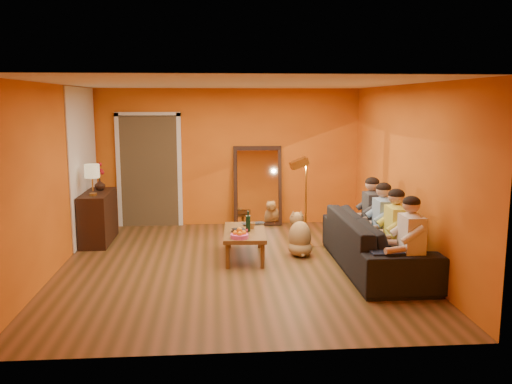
{
  "coord_description": "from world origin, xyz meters",
  "views": [
    {
      "loc": [
        -0.29,
        -7.57,
        2.36
      ],
      "look_at": [
        0.35,
        0.5,
        1.0
      ],
      "focal_mm": 38.0,
      "sensor_mm": 36.0,
      "label": 1
    }
  ],
  "objects": [
    {
      "name": "white_accent",
      "position": [
        -2.48,
        1.75,
        1.3
      ],
      "size": [
        0.02,
        1.9,
        2.58
      ],
      "primitive_type": "cube",
      "color": "white",
      "rests_on": "wall_left"
    },
    {
      "name": "sideboard",
      "position": [
        -2.24,
        1.55,
        0.42
      ],
      "size": [
        0.44,
        1.18,
        0.85
      ],
      "primitive_type": "cube",
      "color": "black",
      "rests_on": "floor"
    },
    {
      "name": "doorway_recess",
      "position": [
        -1.5,
        2.83,
        1.05
      ],
      "size": [
        1.06,
        0.3,
        2.1
      ],
      "primitive_type": "cube",
      "color": "#3F2D19",
      "rests_on": "floor"
    },
    {
      "name": "floor_lamp",
      "position": [
        1.2,
        0.95,
        0.72
      ],
      "size": [
        0.32,
        0.27,
        1.44
      ],
      "primitive_type": null,
      "rotation": [
        0.0,
        0.0,
        0.1
      ],
      "color": "gold",
      "rests_on": "floor"
    },
    {
      "name": "mirror_frame",
      "position": [
        0.55,
        2.63,
        0.76
      ],
      "size": [
        0.92,
        0.27,
        1.51
      ],
      "primitive_type": "cube",
      "rotation": [
        -0.14,
        0.0,
        0.0
      ],
      "color": "black",
      "rests_on": "floor"
    },
    {
      "name": "tumbler",
      "position": [
        0.29,
        0.54,
        0.47
      ],
      "size": [
        0.11,
        0.11,
        0.1
      ],
      "primitive_type": "imported",
      "rotation": [
        0.0,
        0.0,
        -0.06
      ],
      "color": "#B27F3F",
      "rests_on": "coffee_table"
    },
    {
      "name": "door_jamb_left",
      "position": [
        -2.07,
        2.71,
        1.05
      ],
      "size": [
        0.08,
        0.06,
        2.2
      ],
      "primitive_type": "cube",
      "color": "white",
      "rests_on": "wall_back"
    },
    {
      "name": "room_shell",
      "position": [
        0.0,
        0.37,
        1.3
      ],
      "size": [
        5.0,
        5.5,
        2.6
      ],
      "color": "brown",
      "rests_on": "ground"
    },
    {
      "name": "book_mid",
      "position": [
        0.0,
        0.23,
        0.46
      ],
      "size": [
        0.24,
        0.3,
        0.02
      ],
      "primitive_type": "imported",
      "rotation": [
        0.0,
        0.0,
        -0.18
      ],
      "color": "#A4121A",
      "rests_on": "book_lower"
    },
    {
      "name": "dog",
      "position": [
        1.03,
        0.5,
        0.34
      ],
      "size": [
        0.41,
        0.6,
        0.68
      ],
      "primitive_type": null,
      "rotation": [
        0.0,
        0.0,
        0.06
      ],
      "color": "#AA814C",
      "rests_on": "floor"
    },
    {
      "name": "door_jamb_right",
      "position": [
        -0.93,
        2.71,
        1.05
      ],
      "size": [
        0.08,
        0.06,
        2.2
      ],
      "primitive_type": "cube",
      "color": "white",
      "rests_on": "wall_back"
    },
    {
      "name": "book_upper",
      "position": [
        -0.01,
        0.21,
        0.48
      ],
      "size": [
        0.22,
        0.26,
        0.02
      ],
      "primitive_type": "imported",
      "rotation": [
        0.0,
        0.0,
        0.18
      ],
      "color": "black",
      "rests_on": "book_mid"
    },
    {
      "name": "person_mid_right",
      "position": [
        2.13,
        -0.17,
        0.61
      ],
      "size": [
        0.7,
        0.44,
        1.22
      ],
      "primitive_type": null,
      "color": "#83A7CB",
      "rests_on": "sofa"
    },
    {
      "name": "vase",
      "position": [
        -2.24,
        1.8,
        0.95
      ],
      "size": [
        0.18,
        0.18,
        0.19
      ],
      "primitive_type": "imported",
      "color": "black",
      "rests_on": "sideboard"
    },
    {
      "name": "wine_bottle",
      "position": [
        0.22,
        0.37,
        0.58
      ],
      "size": [
        0.07,
        0.07,
        0.31
      ],
      "primitive_type": "cylinder",
      "color": "black",
      "rests_on": "coffee_table"
    },
    {
      "name": "mirror_glass",
      "position": [
        0.55,
        2.59,
        0.76
      ],
      "size": [
        0.78,
        0.21,
        1.35
      ],
      "primitive_type": "cube",
      "rotation": [
        -0.14,
        0.0,
        0.0
      ],
      "color": "white",
      "rests_on": "mirror_frame"
    },
    {
      "name": "person_far_left",
      "position": [
        2.13,
        -1.27,
        0.61
      ],
      "size": [
        0.7,
        0.44,
        1.22
      ],
      "primitive_type": null,
      "color": "silver",
      "rests_on": "sofa"
    },
    {
      "name": "flowers",
      "position": [
        -2.24,
        1.8,
        1.21
      ],
      "size": [
        0.17,
        0.17,
        0.48
      ],
      "primitive_type": null,
      "color": "#A4121A",
      "rests_on": "vase"
    },
    {
      "name": "person_mid_left",
      "position": [
        2.13,
        -0.72,
        0.61
      ],
      "size": [
        0.7,
        0.44,
        1.22
      ],
      "primitive_type": null,
      "color": "#E5E34C",
      "rests_on": "sofa"
    },
    {
      "name": "door_header",
      "position": [
        -1.5,
        2.71,
        2.12
      ],
      "size": [
        1.22,
        0.06,
        0.08
      ],
      "primitive_type": "cube",
      "color": "white",
      "rests_on": "wall_back"
    },
    {
      "name": "fruit_bowl",
      "position": [
        0.07,
        -0.03,
        0.5
      ],
      "size": [
        0.26,
        0.26,
        0.16
      ],
      "primitive_type": null,
      "color": "#F054A2",
      "rests_on": "coffee_table"
    },
    {
      "name": "table_lamp",
      "position": [
        -2.24,
        1.25,
        1.1
      ],
      "size": [
        0.24,
        0.24,
        0.51
      ],
      "primitive_type": null,
      "color": "beige",
      "rests_on": "sideboard"
    },
    {
      "name": "coffee_table",
      "position": [
        0.17,
        0.42,
        0.21
      ],
      "size": [
        0.68,
        1.25,
        0.42
      ],
      "primitive_type": null,
      "rotation": [
        0.0,
        0.0,
        -0.05
      ],
      "color": "brown",
      "rests_on": "floor"
    },
    {
      "name": "laptop",
      "position": [
        0.35,
        0.77,
        0.43
      ],
      "size": [
        0.42,
        0.34,
        0.03
      ],
      "primitive_type": "imported",
      "rotation": [
        0.0,
        0.0,
        0.33
      ],
      "color": "black",
      "rests_on": "coffee_table"
    },
    {
      "name": "sofa",
      "position": [
        2.0,
        -0.27,
        0.38
      ],
      "size": [
        2.59,
        1.01,
        0.76
      ],
      "primitive_type": "imported",
      "rotation": [
        0.0,
        0.0,
        1.57
      ],
      "color": "black",
      "rests_on": "floor"
    },
    {
      "name": "person_far_right",
      "position": [
        2.13,
        0.38,
        0.61
      ],
      "size": [
        0.7,
        0.44,
        1.22
      ],
      "primitive_type": null,
      "color": "#313236",
      "rests_on": "sofa"
    },
    {
      "name": "book_lower",
      "position": [
        -0.01,
        0.22,
        0.43
      ],
      "size": [
        0.26,
        0.31,
        0.03
      ],
      "primitive_type": "imported",
      "rotation": [
        0.0,
        0.0,
        0.24
      ],
      "color": "black",
      "rests_on": "coffee_table"
    }
  ]
}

